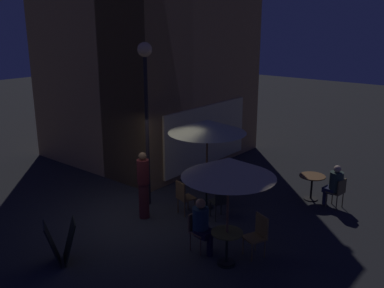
{
  "coord_description": "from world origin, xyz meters",
  "views": [
    {
      "loc": [
        -7.25,
        -7.71,
        5.07
      ],
      "look_at": [
        1.06,
        -0.94,
        2.0
      ],
      "focal_mm": 40.16,
      "sensor_mm": 36.0,
      "label": 1
    }
  ],
  "objects_px": {
    "cafe_chair_3": "(198,228)",
    "patron_seated_0": "(202,222)",
    "patio_umbrella_0": "(207,127)",
    "cafe_chair_1": "(220,199)",
    "patio_umbrella_1": "(229,168)",
    "menu_sandwich_board": "(61,242)",
    "cafe_chair_4": "(338,190)",
    "cafe_table_0": "(207,190)",
    "street_lamp_near_corner": "(146,85)",
    "cafe_table_2": "(312,182)",
    "cafe_chair_2": "(258,232)",
    "patron_seated_1": "(334,183)",
    "patron_standing_2": "(143,185)",
    "cafe_table_1": "(227,242)",
    "cafe_chair_0": "(183,195)"
  },
  "relations": [
    {
      "from": "patron_standing_2",
      "to": "street_lamp_near_corner",
      "type": "bearing_deg",
      "value": -129.89
    },
    {
      "from": "menu_sandwich_board",
      "to": "cafe_table_2",
      "type": "height_order",
      "value": "menu_sandwich_board"
    },
    {
      "from": "cafe_table_1",
      "to": "patio_umbrella_0",
      "type": "distance_m",
      "value": 3.48
    },
    {
      "from": "menu_sandwich_board",
      "to": "cafe_chair_2",
      "type": "height_order",
      "value": "menu_sandwich_board"
    },
    {
      "from": "cafe_chair_0",
      "to": "patio_umbrella_1",
      "type": "bearing_deg",
      "value": -103.25
    },
    {
      "from": "cafe_chair_4",
      "to": "patron_seated_1",
      "type": "distance_m",
      "value": 0.22
    },
    {
      "from": "cafe_chair_1",
      "to": "cafe_chair_2",
      "type": "xyz_separation_m",
      "value": [
        -0.93,
        -1.69,
        -0.03
      ]
    },
    {
      "from": "street_lamp_near_corner",
      "to": "patron_seated_0",
      "type": "height_order",
      "value": "street_lamp_near_corner"
    },
    {
      "from": "street_lamp_near_corner",
      "to": "cafe_table_0",
      "type": "distance_m",
      "value": 3.34
    },
    {
      "from": "cafe_table_1",
      "to": "cafe_chair_1",
      "type": "distance_m",
      "value": 2.17
    },
    {
      "from": "patio_umbrella_1",
      "to": "patio_umbrella_0",
      "type": "bearing_deg",
      "value": 45.68
    },
    {
      "from": "cafe_table_0",
      "to": "patron_seated_0",
      "type": "distance_m",
      "value": 2.43
    },
    {
      "from": "patio_umbrella_0",
      "to": "cafe_chair_4",
      "type": "bearing_deg",
      "value": -51.68
    },
    {
      "from": "menu_sandwich_board",
      "to": "patron_seated_1",
      "type": "xyz_separation_m",
      "value": [
        6.58,
        -3.43,
        0.22
      ]
    },
    {
      "from": "cafe_table_0",
      "to": "street_lamp_near_corner",
      "type": "bearing_deg",
      "value": 120.84
    },
    {
      "from": "menu_sandwich_board",
      "to": "patio_umbrella_1",
      "type": "bearing_deg",
      "value": -21.19
    },
    {
      "from": "patron_standing_2",
      "to": "cafe_table_2",
      "type": "bearing_deg",
      "value": 157.23
    },
    {
      "from": "menu_sandwich_board",
      "to": "cafe_chair_2",
      "type": "distance_m",
      "value": 4.31
    },
    {
      "from": "cafe_chair_3",
      "to": "patron_seated_0",
      "type": "height_order",
      "value": "patron_seated_0"
    },
    {
      "from": "menu_sandwich_board",
      "to": "patio_umbrella_1",
      "type": "height_order",
      "value": "patio_umbrella_1"
    },
    {
      "from": "menu_sandwich_board",
      "to": "patio_umbrella_0",
      "type": "bearing_deg",
      "value": 21.53
    },
    {
      "from": "patio_umbrella_0",
      "to": "cafe_chair_2",
      "type": "xyz_separation_m",
      "value": [
        -1.32,
        -2.45,
        -1.79
      ]
    },
    {
      "from": "cafe_chair_1",
      "to": "cafe_chair_3",
      "type": "distance_m",
      "value": 1.66
    },
    {
      "from": "patio_umbrella_0",
      "to": "menu_sandwich_board",
      "type": "bearing_deg",
      "value": 170.92
    },
    {
      "from": "cafe_chair_3",
      "to": "cafe_table_2",
      "type": "bearing_deg",
      "value": 86.36
    },
    {
      "from": "patron_standing_2",
      "to": "patio_umbrella_0",
      "type": "bearing_deg",
      "value": 163.72
    },
    {
      "from": "street_lamp_near_corner",
      "to": "cafe_chair_0",
      "type": "height_order",
      "value": "street_lamp_near_corner"
    },
    {
      "from": "cafe_chair_3",
      "to": "patron_standing_2",
      "type": "relative_size",
      "value": 0.49
    },
    {
      "from": "street_lamp_near_corner",
      "to": "patio_umbrella_1",
      "type": "relative_size",
      "value": 1.88
    },
    {
      "from": "cafe_table_2",
      "to": "cafe_chair_2",
      "type": "distance_m",
      "value": 3.75
    },
    {
      "from": "cafe_table_2",
      "to": "patron_seated_1",
      "type": "height_order",
      "value": "patron_seated_1"
    },
    {
      "from": "cafe_chair_1",
      "to": "cafe_chair_4",
      "type": "bearing_deg",
      "value": -101.13
    },
    {
      "from": "street_lamp_near_corner",
      "to": "patio_umbrella_0",
      "type": "distance_m",
      "value": 1.98
    },
    {
      "from": "cafe_table_0",
      "to": "patio_umbrella_1",
      "type": "xyz_separation_m",
      "value": [
        -2.08,
        -2.13,
        1.69
      ]
    },
    {
      "from": "cafe_chair_1",
      "to": "patron_seated_1",
      "type": "relative_size",
      "value": 0.79
    },
    {
      "from": "cafe_table_0",
      "to": "patio_umbrella_1",
      "type": "bearing_deg",
      "value": -134.32
    },
    {
      "from": "cafe_chair_2",
      "to": "patron_seated_1",
      "type": "height_order",
      "value": "patron_seated_1"
    },
    {
      "from": "menu_sandwich_board",
      "to": "patio_umbrella_1",
      "type": "xyz_separation_m",
      "value": [
        2.21,
        -2.81,
        1.72
      ]
    },
    {
      "from": "cafe_chair_3",
      "to": "patron_standing_2",
      "type": "height_order",
      "value": "patron_standing_2"
    },
    {
      "from": "street_lamp_near_corner",
      "to": "patio_umbrella_1",
      "type": "height_order",
      "value": "street_lamp_near_corner"
    },
    {
      "from": "patio_umbrella_0",
      "to": "patio_umbrella_1",
      "type": "height_order",
      "value": "patio_umbrella_0"
    },
    {
      "from": "cafe_table_1",
      "to": "patio_umbrella_1",
      "type": "relative_size",
      "value": 0.32
    },
    {
      "from": "menu_sandwich_board",
      "to": "cafe_table_2",
      "type": "xyz_separation_m",
      "value": [
        6.69,
        -2.73,
        0.06
      ]
    },
    {
      "from": "cafe_table_0",
      "to": "cafe_chair_4",
      "type": "relative_size",
      "value": 0.87
    },
    {
      "from": "patio_umbrella_0",
      "to": "patron_standing_2",
      "type": "xyz_separation_m",
      "value": [
        -1.56,
        0.91,
        -1.42
      ]
    },
    {
      "from": "street_lamp_near_corner",
      "to": "cafe_table_0",
      "type": "bearing_deg",
      "value": -59.16
    },
    {
      "from": "patio_umbrella_0",
      "to": "cafe_chair_1",
      "type": "distance_m",
      "value": 1.95
    },
    {
      "from": "menu_sandwich_board",
      "to": "patron_standing_2",
      "type": "height_order",
      "value": "patron_standing_2"
    },
    {
      "from": "patio_umbrella_0",
      "to": "patron_standing_2",
      "type": "distance_m",
      "value": 2.3
    },
    {
      "from": "cafe_chair_3",
      "to": "patron_seated_0",
      "type": "xyz_separation_m",
      "value": [
        -0.02,
        -0.13,
        0.18
      ]
    }
  ]
}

